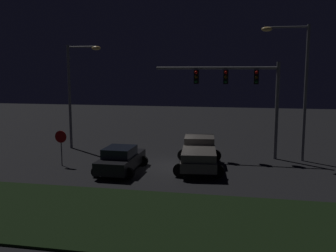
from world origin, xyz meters
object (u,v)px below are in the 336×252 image
at_px(traffic_signal_gantry, 240,86).
at_px(street_lamp_left, 76,84).
at_px(stop_sign, 61,141).
at_px(car_sedan, 121,159).
at_px(street_lamp_right, 297,77).
at_px(pickup_truck, 199,152).

height_order(traffic_signal_gantry, street_lamp_left, street_lamp_left).
relative_size(traffic_signal_gantry, stop_sign, 3.73).
height_order(car_sedan, street_lamp_right, street_lamp_right).
bearing_deg(traffic_signal_gantry, street_lamp_left, 176.42).
relative_size(pickup_truck, street_lamp_left, 0.71).
distance_m(car_sedan, street_lamp_left, 9.09).
bearing_deg(pickup_truck, traffic_signal_gantry, -39.58).
relative_size(traffic_signal_gantry, street_lamp_right, 0.94).
xyz_separation_m(car_sedan, street_lamp_right, (10.33, 4.99, 4.79)).
bearing_deg(stop_sign, pickup_truck, 7.13).
relative_size(street_lamp_right, stop_sign, 3.95).
distance_m(street_lamp_left, stop_sign, 6.44).
relative_size(street_lamp_left, stop_sign, 3.50).
relative_size(pickup_truck, street_lamp_right, 0.63).
height_order(car_sedan, street_lamp_left, street_lamp_left).
relative_size(pickup_truck, traffic_signal_gantry, 0.67).
distance_m(car_sedan, traffic_signal_gantry, 9.47).
height_order(pickup_truck, car_sedan, pickup_truck).
xyz_separation_m(street_lamp_right, stop_sign, (-14.42, -4.35, -3.97)).
height_order(pickup_truck, street_lamp_left, street_lamp_left).
xyz_separation_m(car_sedan, stop_sign, (-4.09, 0.64, 0.82)).
bearing_deg(pickup_truck, street_lamp_right, -66.92).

